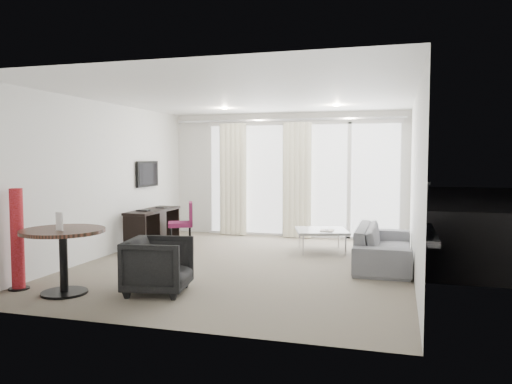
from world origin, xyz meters
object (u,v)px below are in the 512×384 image
(round_table, at_px, (64,262))
(sofa, at_px, (384,245))
(rattan_chair_a, at_px, (332,211))
(desk_chair, at_px, (180,225))
(rattan_chair_b, at_px, (403,211))
(red_lamp, at_px, (17,239))
(desk, at_px, (153,228))
(tub_armchair, at_px, (158,265))
(coffee_table, at_px, (322,241))

(round_table, bearing_deg, sofa, 36.76)
(sofa, distance_m, rattan_chair_a, 4.12)
(desk_chair, xyz_separation_m, rattan_chair_b, (3.98, 3.57, 0.01))
(rattan_chair_b, bearing_deg, round_table, -118.40)
(desk_chair, xyz_separation_m, red_lamp, (-0.74, -3.27, 0.22))
(desk, relative_size, rattan_chair_b, 1.70)
(round_table, relative_size, tub_armchair, 1.33)
(tub_armchair, relative_size, rattan_chair_b, 0.87)
(red_lamp, distance_m, rattan_chair_b, 8.32)
(tub_armchair, height_order, sofa, tub_armchair)
(desk, distance_m, rattan_chair_b, 5.77)
(tub_armchair, distance_m, coffee_table, 3.59)
(rattan_chair_a, distance_m, rattan_chair_b, 1.62)
(rattan_chair_a, bearing_deg, coffee_table, -77.33)
(coffee_table, xyz_separation_m, sofa, (1.10, -0.82, 0.11))
(round_table, distance_m, rattan_chair_a, 7.12)
(round_table, bearing_deg, desk, 98.99)
(desk_chair, bearing_deg, red_lamp, -127.50)
(rattan_chair_a, bearing_deg, desk, -122.38)
(tub_armchair, xyz_separation_m, rattan_chair_b, (2.93, 6.51, 0.09))
(tub_armchair, bearing_deg, rattan_chair_b, -33.75)
(rattan_chair_a, bearing_deg, sofa, -62.79)
(rattan_chair_b, bearing_deg, coffee_table, -111.18)
(round_table, xyz_separation_m, rattan_chair_a, (2.42, 6.69, -0.01))
(round_table, height_order, sofa, round_table)
(red_lamp, bearing_deg, sofa, 32.05)
(red_lamp, bearing_deg, desk, 87.11)
(desk_chair, relative_size, tub_armchair, 1.13)
(desk_chair, relative_size, rattan_chair_a, 1.08)
(sofa, xyz_separation_m, rattan_chair_a, (-1.31, 3.91, 0.09))
(desk, bearing_deg, desk_chair, -2.33)
(round_table, bearing_deg, desk_chair, 89.20)
(tub_armchair, bearing_deg, desk_chair, 10.19)
(round_table, distance_m, coffee_table, 4.47)
(tub_armchair, height_order, coffee_table, tub_armchair)
(desk, height_order, red_lamp, red_lamp)
(round_table, height_order, coffee_table, round_table)
(desk_chair, bearing_deg, rattan_chair_b, 17.07)
(coffee_table, distance_m, rattan_chair_a, 3.10)
(round_table, xyz_separation_m, sofa, (3.73, 2.78, -0.10))
(red_lamp, bearing_deg, desk_chair, 77.31)
(desk_chair, height_order, rattan_chair_a, desk_chair)
(rattan_chair_b, bearing_deg, desk, -140.07)
(desk, height_order, tub_armchair, desk)
(red_lamp, height_order, sofa, red_lamp)
(desk_chair, height_order, tub_armchair, desk_chair)
(desk, distance_m, rattan_chair_a, 4.48)
(desk_chair, height_order, red_lamp, red_lamp)
(desk, height_order, rattan_chair_b, rattan_chair_b)
(desk, height_order, sofa, desk)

